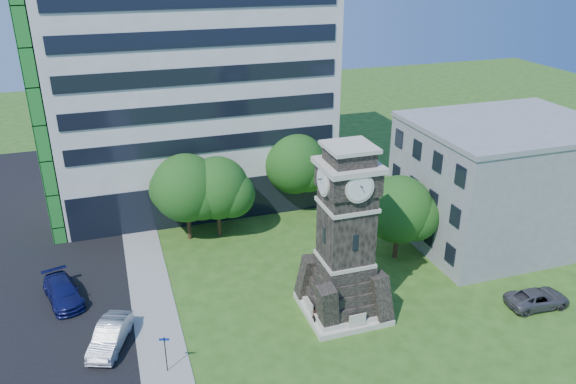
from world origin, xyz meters
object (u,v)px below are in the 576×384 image
object	(u,v)px
clock_tower	(345,244)
car_east_lot	(537,298)
car_street_north	(63,292)
park_bench	(326,316)
car_street_mid	(110,336)
street_sign	(165,350)

from	to	relation	value
clock_tower	car_east_lot	bearing A→B (deg)	-15.98
car_street_north	park_bench	world-z (taller)	car_street_north
car_street_mid	street_sign	size ratio (longest dim) A/B	1.87
street_sign	car_street_north	bearing A→B (deg)	138.09
car_street_mid	car_street_north	bearing A→B (deg)	136.79
car_street_mid	car_street_north	size ratio (longest dim) A/B	0.92
car_street_north	car_east_lot	bearing A→B (deg)	-34.39
car_street_mid	park_bench	world-z (taller)	car_street_mid
car_east_lot	park_bench	world-z (taller)	car_east_lot
car_street_mid	park_bench	bearing A→B (deg)	12.52
car_street_north	car_east_lot	distance (m)	33.73
clock_tower	car_east_lot	size ratio (longest dim) A/B	2.69
clock_tower	car_street_north	distance (m)	20.47
car_street_north	park_bench	size ratio (longest dim) A/B	2.78
clock_tower	car_street_mid	bearing A→B (deg)	175.74
car_street_mid	park_bench	xyz separation A→B (m)	(13.89, -2.03, -0.27)
car_east_lot	park_bench	bearing A→B (deg)	82.66
car_street_mid	car_street_north	xyz separation A→B (m)	(-3.04, 6.24, -0.03)
clock_tower	park_bench	xyz separation A→B (m)	(-1.60, -0.87, -4.78)
car_east_lot	clock_tower	bearing A→B (deg)	77.82
clock_tower	park_bench	bearing A→B (deg)	-151.40
car_street_mid	car_east_lot	size ratio (longest dim) A/B	1.03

